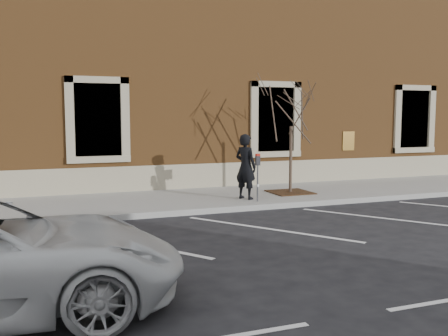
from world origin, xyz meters
name	(u,v)px	position (x,y,z in m)	size (l,w,h in m)	color
ground	(232,212)	(0.00, 0.00, 0.00)	(120.00, 120.00, 0.00)	#28282B
sidewalk_near	(210,199)	(0.00, 1.75, 0.07)	(40.00, 3.50, 0.15)	gray
curb_near	(233,209)	(0.00, -0.05, 0.07)	(40.00, 0.12, 0.15)	#9E9E99
parking_stripes	(268,229)	(0.00, -2.20, 0.00)	(28.00, 4.40, 0.01)	silver
building_civic	(161,79)	(0.00, 7.74, 4.00)	(40.00, 8.62, 8.00)	brown
man	(246,167)	(0.78, 0.92, 1.08)	(0.68, 0.45, 1.86)	black
parking_meter	(258,168)	(0.92, 0.41, 1.07)	(0.12, 0.09, 1.33)	#595B60
tree_grate	(290,192)	(2.54, 1.50, 0.17)	(1.22, 1.22, 0.03)	#472816
sapling	(291,108)	(2.54, 1.50, 2.76)	(2.24, 2.24, 3.73)	brown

